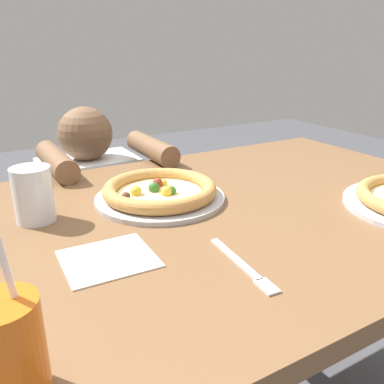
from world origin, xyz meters
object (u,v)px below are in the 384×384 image
Objects in this scene: pizza_far at (160,192)px; fork at (244,267)px; water_cup_clear at (34,194)px; drink_cup_colored at (8,351)px; diner_seated at (95,230)px.

fork is (-0.01, -0.36, -0.02)m from pizza_far.
drink_cup_colored is at bearing -102.85° from water_cup_clear.
drink_cup_colored reaches higher than diner_seated.
drink_cup_colored is 0.49m from water_cup_clear.
diner_seated is at bearing 89.69° from fork.
pizza_far is 2.63× the size of water_cup_clear.
diner_seated reaches higher than fork.
fork is at bearing 13.47° from drink_cup_colored.
water_cup_clear reaches higher than pizza_far.
drink_cup_colored is at bearing -131.10° from pizza_far.
fork is at bearing -92.23° from pizza_far.
pizza_far is 1.49× the size of drink_cup_colored.
drink_cup_colored is at bearing -166.53° from fork.
diner_seated reaches higher than pizza_far.
pizza_far is at bearing 48.90° from drink_cup_colored.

